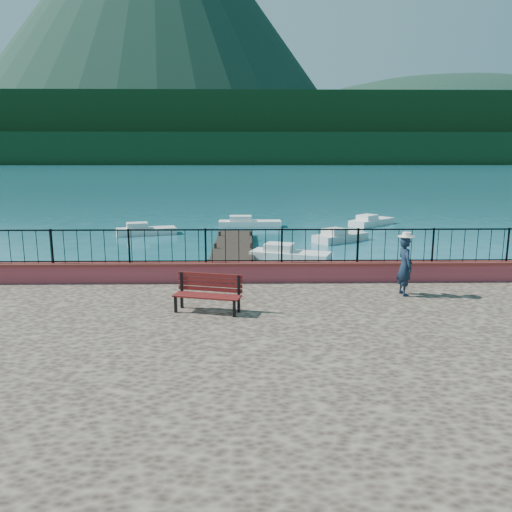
{
  "coord_description": "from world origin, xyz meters",
  "views": [
    {
      "loc": [
        -1.31,
        -10.46,
        4.8
      ],
      "look_at": [
        -1.08,
        2.0,
        2.3
      ],
      "focal_mm": 35.0,
      "sensor_mm": 36.0,
      "label": 1
    }
  ],
  "objects_px": {
    "park_bench": "(208,301)",
    "boat_4": "(250,221)",
    "boat_1": "(290,252)",
    "boat_2": "(341,234)",
    "boat_3": "(146,228)",
    "person": "(405,266)",
    "boat_0": "(137,275)",
    "boat_5": "(372,219)"
  },
  "relations": [
    {
      "from": "boat_0",
      "to": "park_bench",
      "type": "bearing_deg",
      "value": -93.75
    },
    {
      "from": "boat_3",
      "to": "boat_4",
      "type": "height_order",
      "value": "same"
    },
    {
      "from": "boat_1",
      "to": "boat_3",
      "type": "bearing_deg",
      "value": 156.0
    },
    {
      "from": "boat_2",
      "to": "boat_4",
      "type": "bearing_deg",
      "value": 94.1
    },
    {
      "from": "boat_0",
      "to": "boat_4",
      "type": "height_order",
      "value": "same"
    },
    {
      "from": "boat_5",
      "to": "boat_3",
      "type": "bearing_deg",
      "value": 152.11
    },
    {
      "from": "boat_4",
      "to": "boat_5",
      "type": "bearing_deg",
      "value": 4.49
    },
    {
      "from": "boat_1",
      "to": "boat_2",
      "type": "relative_size",
      "value": 1.09
    },
    {
      "from": "person",
      "to": "boat_1",
      "type": "xyz_separation_m",
      "value": [
        -2.1,
        10.2,
        -1.58
      ]
    },
    {
      "from": "boat_2",
      "to": "boat_3",
      "type": "height_order",
      "value": "same"
    },
    {
      "from": "boat_0",
      "to": "boat_5",
      "type": "xyz_separation_m",
      "value": [
        13.01,
        16.75,
        0.0
      ]
    },
    {
      "from": "boat_0",
      "to": "boat_4",
      "type": "relative_size",
      "value": 0.78
    },
    {
      "from": "person",
      "to": "boat_4",
      "type": "xyz_separation_m",
      "value": [
        -3.92,
        21.6,
        -1.58
      ]
    },
    {
      "from": "boat_1",
      "to": "boat_5",
      "type": "xyz_separation_m",
      "value": [
        6.84,
        12.2,
        0.0
      ]
    },
    {
      "from": "boat_1",
      "to": "boat_5",
      "type": "height_order",
      "value": "same"
    },
    {
      "from": "park_bench",
      "to": "boat_2",
      "type": "bearing_deg",
      "value": 84.16
    },
    {
      "from": "person",
      "to": "boat_3",
      "type": "bearing_deg",
      "value": 22.68
    },
    {
      "from": "boat_4",
      "to": "person",
      "type": "bearing_deg",
      "value": -80.44
    },
    {
      "from": "person",
      "to": "boat_0",
      "type": "distance_m",
      "value": 10.13
    },
    {
      "from": "boat_2",
      "to": "boat_3",
      "type": "relative_size",
      "value": 0.93
    },
    {
      "from": "boat_0",
      "to": "boat_2",
      "type": "distance_m",
      "value": 13.76
    },
    {
      "from": "person",
      "to": "boat_1",
      "type": "bearing_deg",
      "value": 4.59
    },
    {
      "from": "boat_4",
      "to": "park_bench",
      "type": "bearing_deg",
      "value": -93.55
    },
    {
      "from": "boat_2",
      "to": "boat_5",
      "type": "relative_size",
      "value": 0.87
    },
    {
      "from": "boat_1",
      "to": "park_bench",
      "type": "bearing_deg",
      "value": -84.29
    },
    {
      "from": "park_bench",
      "to": "boat_0",
      "type": "bearing_deg",
      "value": 129.16
    },
    {
      "from": "person",
      "to": "boat_0",
      "type": "bearing_deg",
      "value": 48.61
    },
    {
      "from": "boat_5",
      "to": "boat_2",
      "type": "bearing_deg",
      "value": -160.37
    },
    {
      "from": "park_bench",
      "to": "person",
      "type": "relative_size",
      "value": 1.07
    },
    {
      "from": "boat_1",
      "to": "boat_3",
      "type": "xyz_separation_m",
      "value": [
        -8.31,
        8.03,
        0.0
      ]
    },
    {
      "from": "boat_3",
      "to": "boat_1",
      "type": "bearing_deg",
      "value": -60.65
    },
    {
      "from": "person",
      "to": "boat_2",
      "type": "xyz_separation_m",
      "value": [
        1.26,
        15.58,
        -1.58
      ]
    },
    {
      "from": "person",
      "to": "boat_1",
      "type": "relative_size",
      "value": 0.42
    },
    {
      "from": "boat_1",
      "to": "boat_4",
      "type": "bearing_deg",
      "value": 119.12
    },
    {
      "from": "park_bench",
      "to": "boat_4",
      "type": "xyz_separation_m",
      "value": [
        1.13,
        22.98,
        -1.07
      ]
    },
    {
      "from": "boat_2",
      "to": "boat_5",
      "type": "distance_m",
      "value": 7.66
    },
    {
      "from": "boat_4",
      "to": "boat_5",
      "type": "height_order",
      "value": "same"
    },
    {
      "from": "park_bench",
      "to": "boat_1",
      "type": "relative_size",
      "value": 0.46
    },
    {
      "from": "person",
      "to": "boat_0",
      "type": "height_order",
      "value": "person"
    },
    {
      "from": "boat_0",
      "to": "boat_1",
      "type": "distance_m",
      "value": 7.66
    },
    {
      "from": "boat_1",
      "to": "boat_4",
      "type": "height_order",
      "value": "same"
    },
    {
      "from": "boat_4",
      "to": "boat_5",
      "type": "relative_size",
      "value": 1.1
    }
  ]
}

